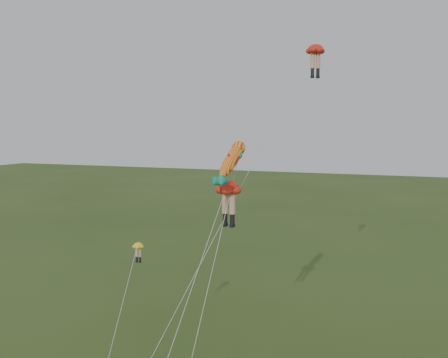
% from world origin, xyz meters
% --- Properties ---
extents(legs_kite_red_high, '(8.62, 15.46, 21.92)m').
position_xyz_m(legs_kite_red_high, '(6.29, 12.39, 20.96)').
color(legs_kite_red_high, red).
rests_on(legs_kite_red_high, ground).
extents(legs_kite_red_mid, '(2.79, 9.48, 12.89)m').
position_xyz_m(legs_kite_red_mid, '(2.80, 4.97, 12.14)').
color(legs_kite_red_mid, red).
rests_on(legs_kite_red_mid, ground).
extents(legs_kite_yellow, '(2.88, 9.67, 8.24)m').
position_xyz_m(legs_kite_yellow, '(-4.05, 5.43, 7.36)').
color(legs_kite_yellow, yellow).
rests_on(legs_kite_yellow, ground).
extents(fish_kite, '(2.06, 6.90, 15.58)m').
position_xyz_m(fish_kite, '(3.05, 4.95, 14.13)').
color(fish_kite, yellow).
rests_on(fish_kite, ground).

